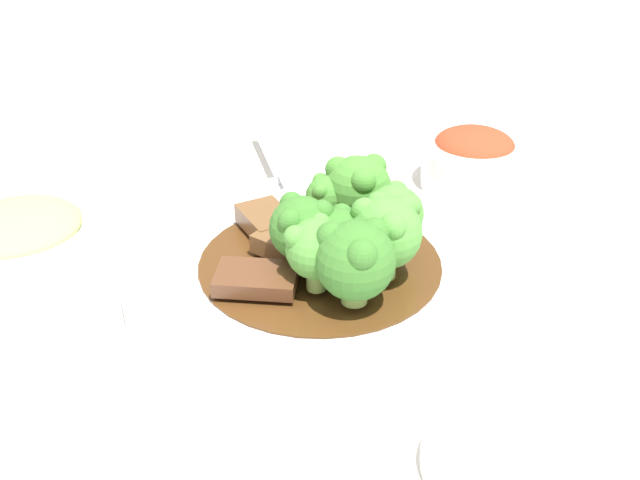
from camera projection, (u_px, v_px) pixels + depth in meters
name	position (u px, v px, depth m)	size (l,w,h in m)	color
ground_plane	(320.00, 280.00, 0.55)	(4.00, 4.00, 0.00)	silver
main_plate	(320.00, 268.00, 0.55)	(0.28, 0.28, 0.02)	white
beef_strip_0	(349.00, 240.00, 0.55)	(0.04, 0.07, 0.01)	#56331E
beef_strip_1	(292.00, 237.00, 0.55)	(0.05, 0.06, 0.01)	brown
beef_strip_2	(256.00, 279.00, 0.51)	(0.06, 0.05, 0.01)	#56331E
beef_strip_3	(266.00, 221.00, 0.57)	(0.06, 0.06, 0.01)	brown
broccoli_floret_0	(386.00, 232.00, 0.50)	(0.05, 0.05, 0.06)	#7FA84C
broccoli_floret_1	(316.00, 248.00, 0.49)	(0.04, 0.04, 0.05)	#8EB756
broccoli_floret_2	(302.00, 227.00, 0.51)	(0.04, 0.04, 0.06)	#8EB756
broccoli_floret_3	(358.00, 188.00, 0.57)	(0.05, 0.05, 0.06)	#7FA84C
broccoli_floret_4	(339.00, 238.00, 0.51)	(0.04, 0.04, 0.05)	#7FA84C
broccoli_floret_5	(327.00, 196.00, 0.57)	(0.03, 0.03, 0.04)	#8EB756
broccoli_floret_6	(355.00, 259.00, 0.48)	(0.05, 0.05, 0.06)	#8EB756
broccoli_floret_7	(394.00, 213.00, 0.53)	(0.04, 0.04, 0.05)	#7FA84C
serving_spoon	(293.00, 194.00, 0.61)	(0.14, 0.19, 0.01)	#B7B7BC
side_bowl_kimchi	(473.00, 158.00, 0.67)	(0.09, 0.09, 0.05)	white
side_bowl_appetizer	(21.00, 242.00, 0.55)	(0.12, 0.12, 0.05)	white
sauce_dish	(495.00, 460.00, 0.39)	(0.08, 0.08, 0.01)	white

